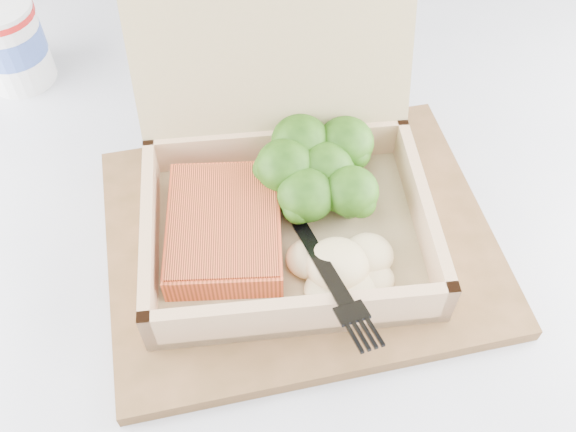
{
  "coord_description": "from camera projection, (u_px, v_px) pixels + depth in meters",
  "views": [
    {
      "loc": [
        0.55,
        -0.37,
        1.21
      ],
      "look_at": [
        0.58,
        -0.04,
        0.77
      ],
      "focal_mm": 40.0,
      "sensor_mm": 36.0,
      "label": 1
    }
  ],
  "objects": [
    {
      "name": "mashed_potatoes",
      "position": [
        337.0,
        265.0,
        0.53
      ],
      "size": [
        0.09,
        0.07,
        0.03
      ],
      "primitive_type": "ellipsoid",
      "color": "#CAB483",
      "rests_on": "takeout_container"
    },
    {
      "name": "plastic_fork",
      "position": [
        311.0,
        239.0,
        0.53
      ],
      "size": [
        0.06,
        0.16,
        0.04
      ],
      "rotation": [
        0.0,
        0.0,
        3.39
      ],
      "color": "black",
      "rests_on": "mashed_potatoes"
    },
    {
      "name": "cafe_table",
      "position": [
        274.0,
        340.0,
        0.73
      ],
      "size": [
        0.87,
        0.87,
        0.72
      ],
      "rotation": [
        0.0,
        0.0,
        -0.11
      ],
      "color": "black",
      "rests_on": "floor"
    },
    {
      "name": "serving_tray",
      "position": [
        300.0,
        239.0,
        0.58
      ],
      "size": [
        0.37,
        0.31,
        0.01
      ],
      "primitive_type": "cube",
      "rotation": [
        0.0,
        0.0,
        0.13
      ],
      "color": "brown",
      "rests_on": "cafe_table"
    },
    {
      "name": "broccoli_pile",
      "position": [
        325.0,
        174.0,
        0.58
      ],
      "size": [
        0.12,
        0.12,
        0.04
      ],
      "primitive_type": null,
      "color": "#377219",
      "rests_on": "takeout_container"
    },
    {
      "name": "paper_cup",
      "position": [
        9.0,
        41.0,
        0.68
      ],
      "size": [
        0.07,
        0.07,
        0.09
      ],
      "color": "silver",
      "rests_on": "cafe_table"
    },
    {
      "name": "salmon_fillet",
      "position": [
        224.0,
        228.0,
        0.55
      ],
      "size": [
        0.1,
        0.13,
        0.03
      ],
      "primitive_type": "cube",
      "rotation": [
        0.0,
        0.0,
        -0.04
      ],
      "color": "#E6582D",
      "rests_on": "takeout_container"
    },
    {
      "name": "receipt",
      "position": [
        304.0,
        96.0,
        0.7
      ],
      "size": [
        0.09,
        0.14,
        0.0
      ],
      "primitive_type": "cube",
      "rotation": [
        0.0,
        0.0,
        -0.17
      ],
      "color": "white",
      "rests_on": "cafe_table"
    },
    {
      "name": "takeout_container",
      "position": [
        282.0,
        164.0,
        0.55
      ],
      "size": [
        0.25,
        0.26,
        0.22
      ],
      "rotation": [
        0.0,
        0.0,
        0.02
      ],
      "color": "tan",
      "rests_on": "serving_tray"
    }
  ]
}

